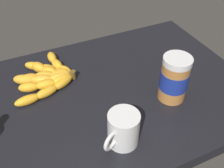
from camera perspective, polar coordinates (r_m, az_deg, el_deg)
The scene contains 4 objects.
ground_plane at distance 86.81cm, azimuth -2.39°, elevation -3.18°, with size 99.48×64.82×4.30cm, color black.
banana_bunch at distance 91.97cm, azimuth -13.79°, elevation 1.60°, with size 21.77×23.99×3.60cm.
peanut_butter_jar at distance 81.48cm, azimuth 13.33°, elevation 1.13°, with size 8.60×8.60×15.13cm.
coffee_mug at distance 68.84cm, azimuth 2.39°, elevation -9.78°, with size 11.49×8.46×9.98cm.
Camera 1 is at (-22.84, -57.96, 58.31)cm, focal length 42.13 mm.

